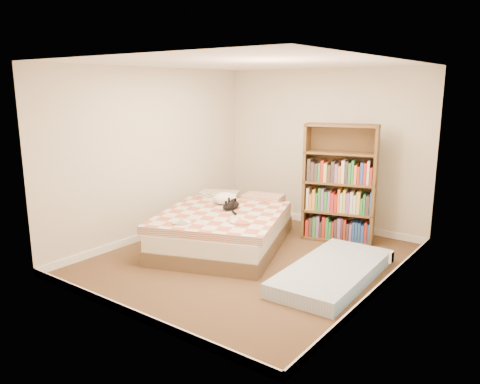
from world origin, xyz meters
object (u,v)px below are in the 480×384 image
Objects in this scene: bookshelf at (340,200)px; floor_mattress at (333,272)px; white_dog at (225,198)px; black_cat at (232,205)px; bed at (226,227)px.

bookshelf is 1.61m from floor_mattress.
bookshelf reaches higher than white_dog.
bookshelf is at bearing 19.37° from black_cat.
bookshelf reaches higher than bed.
white_dog is (-0.21, 0.23, 0.35)m from bed.
bed is 5.47× the size of white_dog.
black_cat is at bearing 169.20° from floor_mattress.
black_cat is (0.07, 0.05, 0.32)m from bed.
white_dog is at bearing 165.50° from floor_mattress.
bed reaches higher than floor_mattress.
floor_mattress is 1.79m from black_cat.
bookshelf reaches higher than black_cat.
bookshelf is 3.61× the size of white_dog.
black_cat is (-1.11, -1.14, -0.02)m from bookshelf.
floor_mattress is at bearing -27.05° from bed.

